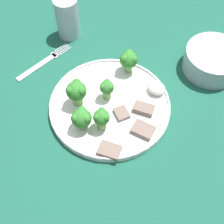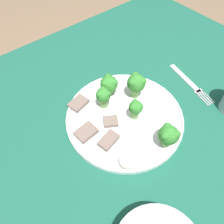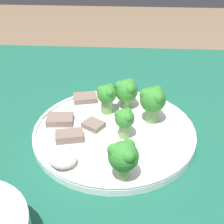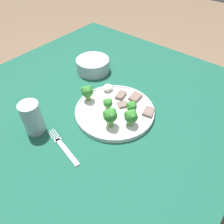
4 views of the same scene
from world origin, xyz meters
name	(u,v)px [view 2 (image 2 of 4)]	position (x,y,z in m)	size (l,w,h in m)	color
ground_plane	(130,215)	(0.00, 0.00, 0.00)	(8.00, 8.00, 0.00)	#7F664C
table	(146,162)	(0.00, 0.00, 0.64)	(1.13, 1.07, 0.74)	#195642
dinner_plate	(123,118)	(0.00, -0.10, 0.74)	(0.29, 0.29, 0.02)	white
fork	(190,83)	(-0.23, -0.07, 0.74)	(0.05, 0.17, 0.00)	silver
broccoli_floret_near_rim_left	(103,96)	(0.02, -0.16, 0.78)	(0.04, 0.04, 0.06)	#709E56
broccoli_floret_center_left	(136,108)	(-0.02, -0.08, 0.78)	(0.03, 0.03, 0.05)	#709E56
broccoli_floret_back_left	(136,83)	(-0.07, -0.13, 0.79)	(0.05, 0.05, 0.07)	#709E56
broccoli_floret_front_left	(168,135)	(-0.02, 0.02, 0.79)	(0.05, 0.04, 0.06)	#709E56
broccoli_floret_center_back	(109,84)	(-0.02, -0.18, 0.78)	(0.05, 0.05, 0.06)	#709E56
meat_slice_front_slice	(86,132)	(0.10, -0.12, 0.75)	(0.05, 0.04, 0.01)	#756056
meat_slice_middle_slice	(111,121)	(0.04, -0.10, 0.75)	(0.05, 0.04, 0.01)	#756056
meat_slice_rear_slice	(78,103)	(0.07, -0.20, 0.75)	(0.05, 0.04, 0.01)	#756056
meat_slice_edge_slice	(109,140)	(0.08, -0.07, 0.75)	(0.05, 0.04, 0.01)	#756056
sauce_dollop	(128,159)	(0.07, 0.00, 0.76)	(0.04, 0.04, 0.02)	silver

